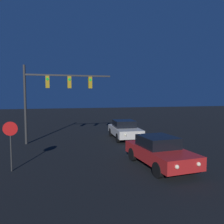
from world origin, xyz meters
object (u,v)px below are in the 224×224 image
object	(u,v)px
car_far	(125,129)
stop_sign	(11,137)
car_near	(159,151)
traffic_signal_mast	(53,89)

from	to	relation	value
car_far	stop_sign	size ratio (longest dim) A/B	1.90
car_near	traffic_signal_mast	distance (m)	9.38
stop_sign	car_near	bearing A→B (deg)	-9.05
traffic_signal_mast	stop_sign	bearing A→B (deg)	-108.00
car_near	car_far	size ratio (longest dim) A/B	1.00
car_near	car_far	distance (m)	7.17
car_near	traffic_signal_mast	bearing A→B (deg)	-58.46
car_near	stop_sign	bearing A→B (deg)	-13.10
car_near	traffic_signal_mast	size ratio (longest dim) A/B	0.69
car_far	stop_sign	bearing A→B (deg)	41.58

